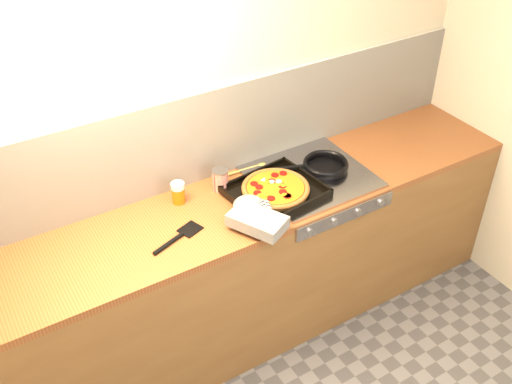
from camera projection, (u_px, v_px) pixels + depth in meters
room_shell at (208, 136)px, 3.04m from camera, size 3.20×3.20×3.20m
counter_run at (238, 270)px, 3.25m from camera, size 3.20×0.62×0.90m
stovetop at (310, 177)px, 3.17m from camera, size 0.60×0.56×0.02m
pizza_on_tray at (269, 197)px, 2.96m from camera, size 0.59×0.56×0.07m
frying_pan at (325, 166)px, 3.20m from camera, size 0.43×0.31×0.04m
tomato_can at (220, 180)px, 3.06m from camera, size 0.11×0.11×0.12m
juice_glass at (178, 193)px, 2.97m from camera, size 0.07×0.07×0.11m
wooden_spoon at (247, 169)px, 3.22m from camera, size 0.30×0.05×0.02m
black_spatula at (178, 238)px, 2.77m from camera, size 0.28×0.14×0.02m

